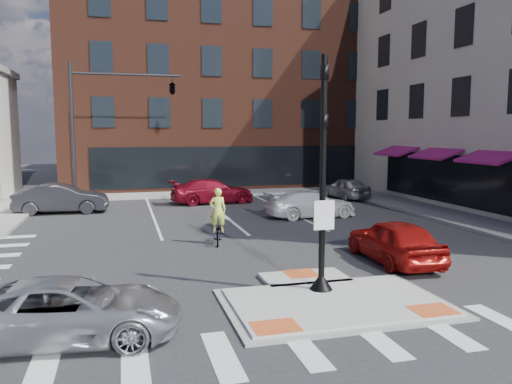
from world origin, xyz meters
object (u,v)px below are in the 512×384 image
object	(u,v)px
white_pickup	(311,204)
cyclist	(218,225)
bg_car_silver	(346,188)
bg_car_red	(212,191)
bg_car_dark	(62,199)
red_sedan	(394,241)
silver_suv	(69,310)

from	to	relation	value
white_pickup	cyclist	world-z (taller)	cyclist
bg_car_silver	bg_car_red	size ratio (longest dim) A/B	0.80
white_pickup	cyclist	size ratio (longest dim) A/B	2.13
white_pickup	bg_car_dark	xyz separation A→B (m)	(-12.08, 4.57, 0.11)
bg_car_dark	cyclist	size ratio (longest dim) A/B	2.18
bg_car_dark	cyclist	xyz separation A→B (m)	(6.52, -9.23, -0.05)
red_sedan	bg_car_red	xyz separation A→B (m)	(-3.30, 14.91, 0.00)
red_sedan	white_pickup	xyz separation A→B (m)	(0.56, 8.78, -0.06)
white_pickup	bg_car_dark	size ratio (longest dim) A/B	0.98
bg_car_dark	bg_car_silver	size ratio (longest dim) A/B	1.18
bg_car_dark	cyclist	bearing A→B (deg)	-142.12
bg_car_silver	cyclist	xyz separation A→B (m)	(-10.27, -10.68, 0.05)
bg_car_dark	bg_car_silver	xyz separation A→B (m)	(16.79, 1.45, -0.09)
white_pickup	bg_car_dark	world-z (taller)	bg_car_dark
white_pickup	bg_car_silver	size ratio (longest dim) A/B	1.15
bg_car_dark	silver_suv	bearing A→B (deg)	-170.75
red_sedan	bg_car_dark	world-z (taller)	bg_car_dark
bg_car_silver	cyclist	size ratio (longest dim) A/B	1.85
white_pickup	cyclist	distance (m)	7.26
bg_car_silver	cyclist	bearing A→B (deg)	40.43
red_sedan	bg_car_silver	size ratio (longest dim) A/B	1.06
cyclist	red_sedan	bearing A→B (deg)	152.93
bg_car_dark	bg_car_red	distance (m)	8.37
red_sedan	white_pickup	size ratio (longest dim) A/B	0.92
silver_suv	white_pickup	distance (m)	16.10
cyclist	bg_car_dark	bearing A→B (deg)	-42.38
bg_car_red	cyclist	distance (m)	10.93
bg_car_red	cyclist	bearing A→B (deg)	165.94
red_sedan	bg_car_red	bearing A→B (deg)	-76.08
bg_car_dark	cyclist	world-z (taller)	cyclist
bg_car_silver	cyclist	world-z (taller)	cyclist
red_sedan	cyclist	world-z (taller)	cyclist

